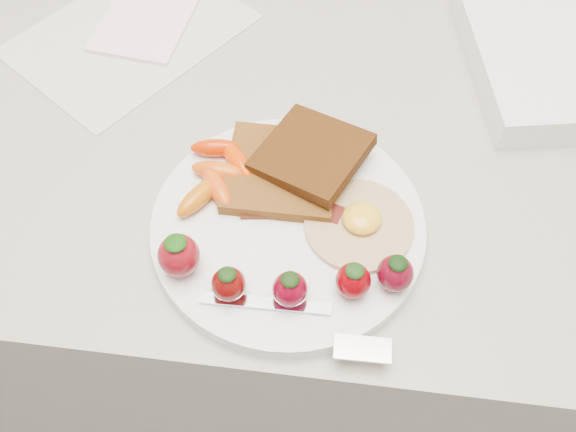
# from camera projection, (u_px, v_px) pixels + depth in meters

# --- Properties ---
(counter) EXTENTS (2.00, 0.60, 0.90)m
(counter) POSITION_uv_depth(u_px,v_px,m) (296.00, 296.00, 1.10)
(counter) COLOR gray
(counter) RESTS_ON ground
(plate) EXTENTS (0.27, 0.27, 0.02)m
(plate) POSITION_uv_depth(u_px,v_px,m) (288.00, 227.00, 0.64)
(plate) COLOR white
(plate) RESTS_ON counter
(toast_lower) EXTENTS (0.11, 0.11, 0.01)m
(toast_lower) POSITION_uv_depth(u_px,v_px,m) (281.00, 171.00, 0.65)
(toast_lower) COLOR #411D10
(toast_lower) RESTS_ON plate
(toast_upper) EXTENTS (0.13, 0.13, 0.02)m
(toast_upper) POSITION_uv_depth(u_px,v_px,m) (312.00, 154.00, 0.65)
(toast_upper) COLOR black
(toast_upper) RESTS_ON toast_lower
(fried_egg) EXTENTS (0.14, 0.14, 0.02)m
(fried_egg) POSITION_uv_depth(u_px,v_px,m) (360.00, 223.00, 0.62)
(fried_egg) COLOR beige
(fried_egg) RESTS_ON plate
(bacon_strips) EXTENTS (0.10, 0.06, 0.01)m
(bacon_strips) POSITION_uv_depth(u_px,v_px,m) (293.00, 201.00, 0.64)
(bacon_strips) COLOR #330305
(bacon_strips) RESTS_ON plate
(baby_carrots) EXTENTS (0.08, 0.11, 0.02)m
(baby_carrots) POSITION_uv_depth(u_px,v_px,m) (217.00, 174.00, 0.65)
(baby_carrots) COLOR #D3500D
(baby_carrots) RESTS_ON plate
(strawberries) EXTENTS (0.23, 0.06, 0.05)m
(strawberries) POSITION_uv_depth(u_px,v_px,m) (277.00, 273.00, 0.57)
(strawberries) COLOR maroon
(strawberries) RESTS_ON plate
(fork) EXTENTS (0.17, 0.05, 0.00)m
(fork) POSITION_uv_depth(u_px,v_px,m) (309.00, 323.00, 0.57)
(fork) COLOR silver
(fork) RESTS_ON plate
(paper_sheet) EXTENTS (0.32, 0.34, 0.00)m
(paper_sheet) POSITION_uv_depth(u_px,v_px,m) (130.00, 34.00, 0.80)
(paper_sheet) COLOR silver
(paper_sheet) RESTS_ON counter
(notepad) EXTENTS (0.12, 0.17, 0.01)m
(notepad) POSITION_uv_depth(u_px,v_px,m) (148.00, 17.00, 0.82)
(notepad) COLOR white
(notepad) RESTS_ON paper_sheet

